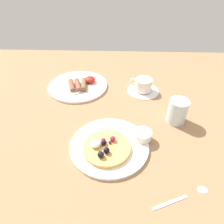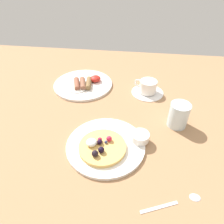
# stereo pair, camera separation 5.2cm
# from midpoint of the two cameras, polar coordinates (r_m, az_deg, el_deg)

# --- Properties ---
(ground_plane) EXTENTS (1.95, 1.32, 0.03)m
(ground_plane) POSITION_cam_midpoint_polar(r_m,az_deg,el_deg) (0.74, -2.89, -4.17)
(ground_plane) COLOR #9F744F
(pancake_plate) EXTENTS (0.25, 0.25, 0.01)m
(pancake_plate) POSITION_cam_midpoint_polar(r_m,az_deg,el_deg) (0.65, 0.54, -9.31)
(pancake_plate) COLOR white
(pancake_plate) RESTS_ON ground_plane
(pancake_with_berries) EXTENTS (0.15, 0.15, 0.03)m
(pancake_with_berries) POSITION_cam_midpoint_polar(r_m,az_deg,el_deg) (0.63, -0.55, -9.75)
(pancake_with_berries) COLOR #E3B35C
(pancake_with_berries) RESTS_ON pancake_plate
(syrup_ramekin) EXTENTS (0.06, 0.06, 0.03)m
(syrup_ramekin) POSITION_cam_midpoint_polar(r_m,az_deg,el_deg) (0.66, 10.08, -6.89)
(syrup_ramekin) COLOR white
(syrup_ramekin) RESTS_ON pancake_plate
(breakfast_plate) EXTENTS (0.26, 0.26, 0.01)m
(breakfast_plate) POSITION_cam_midpoint_polar(r_m,az_deg,el_deg) (0.94, -6.49, 7.63)
(breakfast_plate) COLOR white
(breakfast_plate) RESTS_ON ground_plane
(fried_breakfast) EXTENTS (0.13, 0.13, 0.03)m
(fried_breakfast) POSITION_cam_midpoint_polar(r_m,az_deg,el_deg) (0.92, -5.87, 8.00)
(fried_breakfast) COLOR brown
(fried_breakfast) RESTS_ON breakfast_plate
(coffee_saucer) EXTENTS (0.14, 0.14, 0.01)m
(coffee_saucer) POSITION_cam_midpoint_polar(r_m,az_deg,el_deg) (0.90, 11.47, 5.39)
(coffee_saucer) COLOR white
(coffee_saucer) RESTS_ON ground_plane
(coffee_cup) EXTENTS (0.10, 0.07, 0.05)m
(coffee_cup) POSITION_cam_midpoint_polar(r_m,az_deg,el_deg) (0.89, 11.61, 7.05)
(coffee_cup) COLOR white
(coffee_cup) RESTS_ON coffee_saucer
(teaspoon) EXTENTS (0.15, 0.07, 0.01)m
(teaspoon) POSITION_cam_midpoint_polar(r_m,az_deg,el_deg) (0.59, 21.47, -22.15)
(teaspoon) COLOR silver
(teaspoon) RESTS_ON ground_plane
(water_glass) EXTENTS (0.07, 0.07, 0.09)m
(water_glass) POSITION_cam_midpoint_polar(r_m,az_deg,el_deg) (0.74, 20.00, -0.87)
(water_glass) COLOR silver
(water_glass) RESTS_ON ground_plane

